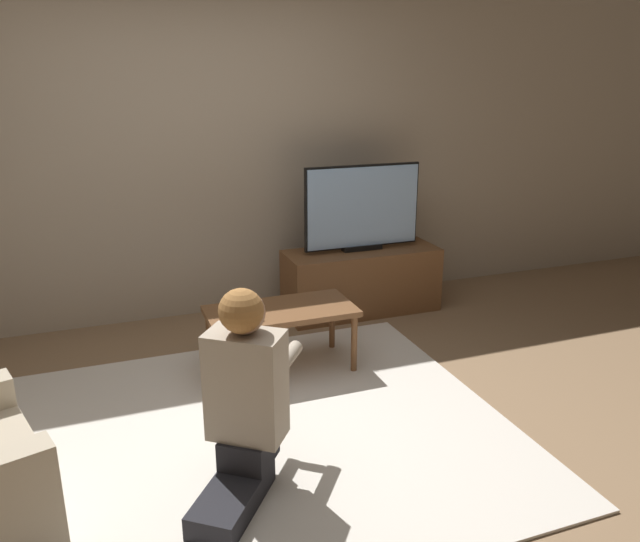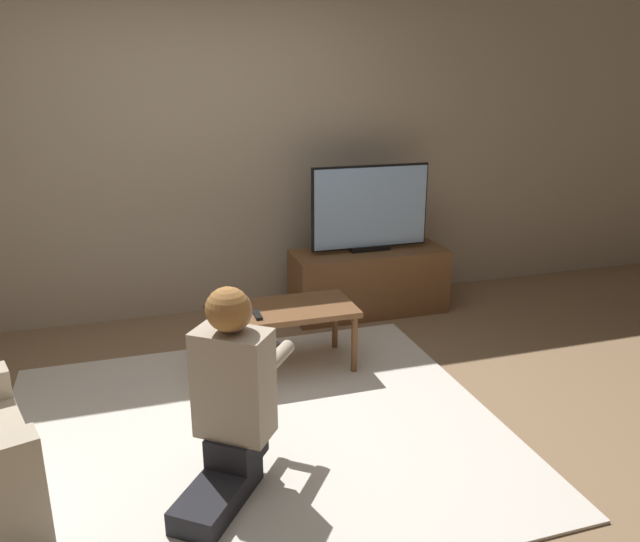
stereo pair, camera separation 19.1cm
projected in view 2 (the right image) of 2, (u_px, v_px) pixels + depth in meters
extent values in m
plane|color=#896B4C|center=(256.00, 433.00, 3.36)|extent=(10.00, 10.00, 0.00)
cube|color=tan|center=(198.00, 149.00, 4.72)|extent=(10.00, 0.06, 2.60)
cube|color=silver|center=(255.00, 432.00, 3.36)|extent=(2.64, 2.31, 0.02)
cube|color=brown|center=(369.00, 281.00, 4.99)|extent=(1.23, 0.45, 0.51)
cube|color=black|center=(369.00, 248.00, 4.91)|extent=(0.32, 0.08, 0.04)
cube|color=black|center=(370.00, 207.00, 4.81)|extent=(0.95, 0.03, 0.65)
cube|color=#8CB2E0|center=(371.00, 207.00, 4.81)|extent=(0.92, 0.04, 0.62)
cube|color=brown|center=(281.00, 310.00, 3.96)|extent=(0.93, 0.47, 0.04)
cylinder|color=brown|center=(221.00, 363.00, 3.73)|extent=(0.04, 0.04, 0.40)
cylinder|color=brown|center=(354.00, 345.00, 3.97)|extent=(0.04, 0.04, 0.40)
cylinder|color=brown|center=(211.00, 338.00, 4.08)|extent=(0.04, 0.04, 0.40)
cylinder|color=brown|center=(335.00, 323.00, 4.32)|extent=(0.04, 0.04, 0.40)
cube|color=#232328|center=(217.00, 494.00, 2.77)|extent=(0.48, 0.53, 0.11)
cube|color=#232328|center=(237.00, 446.00, 2.91)|extent=(0.32, 0.32, 0.14)
cube|color=tan|center=(234.00, 383.00, 2.81)|extent=(0.39, 0.36, 0.51)
sphere|color=tan|center=(230.00, 311.00, 2.70)|extent=(0.19, 0.19, 0.19)
sphere|color=#9E6B38|center=(228.00, 309.00, 2.68)|extent=(0.20, 0.20, 0.20)
cube|color=black|center=(267.00, 346.00, 3.13)|extent=(0.13, 0.11, 0.04)
cylinder|color=tan|center=(276.00, 359.00, 2.99)|extent=(0.24, 0.28, 0.07)
cylinder|color=tan|center=(238.00, 353.00, 3.06)|extent=(0.24, 0.28, 0.07)
cube|color=black|center=(257.00, 315.00, 3.82)|extent=(0.04, 0.15, 0.02)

